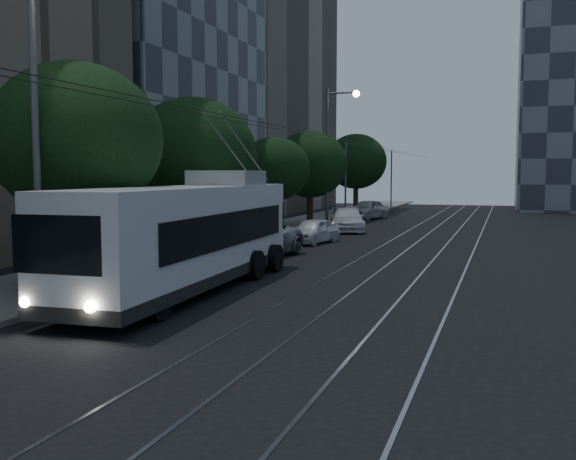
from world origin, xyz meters
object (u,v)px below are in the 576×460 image
at_px(car_white_a, 313,231).
at_px(car_white_c, 347,217).
at_px(trolleybus, 189,235).
at_px(streetlamp_near, 47,101).
at_px(streetlamp_far, 333,143).
at_px(pickup_silver, 251,240).
at_px(car_white_b, 347,220).
at_px(car_white_d, 367,209).

height_order(car_white_a, car_white_c, car_white_c).
relative_size(trolleybus, car_white_a, 3.26).
relative_size(streetlamp_near, streetlamp_far, 0.98).
bearing_deg(pickup_silver, streetlamp_near, -89.31).
relative_size(car_white_c, streetlamp_near, 0.45).
distance_m(pickup_silver, car_white_b, 13.89).
relative_size(trolleybus, streetlamp_near, 1.38).
height_order(car_white_b, car_white_c, car_white_b).
relative_size(trolleybus, car_white_d, 2.70).
height_order(trolleybus, pickup_silver, trolleybus).
height_order(car_white_c, streetlamp_near, streetlamp_near).
bearing_deg(car_white_d, car_white_c, -71.73).
height_order(car_white_c, streetlamp_far, streetlamp_far).
bearing_deg(car_white_d, streetlamp_far, -76.94).
relative_size(car_white_c, streetlamp_far, 0.45).
relative_size(trolleybus, streetlamp_far, 1.35).
distance_m(car_white_c, streetlamp_far, 5.04).
xyz_separation_m(car_white_b, streetlamp_far, (-1.47, 2.09, 4.87)).
bearing_deg(streetlamp_near, car_white_b, 85.24).
distance_m(trolleybus, streetlamp_near, 5.64).
bearing_deg(pickup_silver, car_white_b, 93.89).
xyz_separation_m(pickup_silver, streetlamp_far, (-0.67, 15.96, 4.80)).
bearing_deg(car_white_b, trolleybus, -106.08).
bearing_deg(car_white_d, streetlamp_near, -75.45).
distance_m(pickup_silver, car_white_a, 6.58).
xyz_separation_m(trolleybus, pickup_silver, (-1.02, 7.57, -0.92)).
height_order(pickup_silver, car_white_d, pickup_silver).
bearing_deg(streetlamp_far, car_white_d, 86.74).
bearing_deg(streetlamp_near, streetlamp_far, 88.72).
relative_size(car_white_a, car_white_b, 0.77).
xyz_separation_m(car_white_d, streetlamp_far, (-0.50, -8.75, 4.80)).
distance_m(car_white_b, streetlamp_far, 5.50).
bearing_deg(pickup_silver, streetlamp_far, 99.61).
height_order(car_white_b, streetlamp_near, streetlamp_near).
distance_m(pickup_silver, streetlamp_far, 16.68).
height_order(trolleybus, streetlamp_near, streetlamp_near).
bearing_deg(car_white_a, streetlamp_near, -85.57).
bearing_deg(trolleybus, streetlamp_far, 91.52).
height_order(trolleybus, car_white_c, trolleybus).
distance_m(car_white_c, car_white_d, 7.91).
relative_size(pickup_silver, car_white_d, 1.23).
distance_m(pickup_silver, car_white_c, 16.80).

